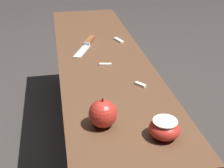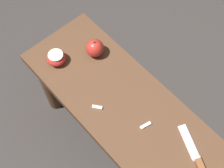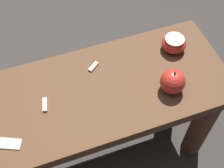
{
  "view_description": "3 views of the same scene",
  "coord_description": "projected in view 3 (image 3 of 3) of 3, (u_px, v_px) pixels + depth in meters",
  "views": [
    {
      "loc": [
        -1.17,
        0.18,
        0.98
      ],
      "look_at": [
        -0.31,
        0.01,
        0.51
      ],
      "focal_mm": 50.0,
      "sensor_mm": 36.0,
      "label": 1
    },
    {
      "loc": [
        0.13,
        -0.38,
        1.61
      ],
      "look_at": [
        -0.31,
        0.01,
        0.51
      ],
      "focal_mm": 50.0,
      "sensor_mm": 36.0,
      "label": 2
    },
    {
      "loc": [
        -0.13,
        0.52,
        1.28
      ],
      "look_at": [
        -0.31,
        0.01,
        0.51
      ],
      "focal_mm": 50.0,
      "sensor_mm": 36.0,
      "label": 3
    }
  ],
  "objects": [
    {
      "name": "apple_slice_center",
      "position": [
        93.0,
        67.0,
        1.02
      ],
      "size": [
        0.04,
        0.03,
        0.01
      ],
      "color": "silver",
      "rests_on": "wooden_bench"
    },
    {
      "name": "wooden_bench",
      "position": [
        20.0,
        131.0,
        1.0
      ],
      "size": [
        1.39,
        0.36,
        0.48
      ],
      "color": "brown",
      "rests_on": "ground_plane"
    },
    {
      "name": "apple_cut",
      "position": [
        174.0,
        44.0,
        1.04
      ],
      "size": [
        0.08,
        0.08,
        0.05
      ],
      "color": "red",
      "rests_on": "wooden_bench"
    },
    {
      "name": "apple_slice_near_bowl",
      "position": [
        45.0,
        104.0,
        0.94
      ],
      "size": [
        0.02,
        0.05,
        0.01
      ],
      "color": "silver",
      "rests_on": "wooden_bench"
    },
    {
      "name": "apple_whole",
      "position": [
        173.0,
        82.0,
        0.94
      ],
      "size": [
        0.08,
        0.08,
        0.09
      ],
      "color": "red",
      "rests_on": "wooden_bench"
    }
  ]
}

